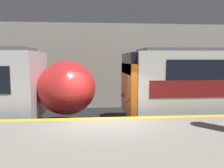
# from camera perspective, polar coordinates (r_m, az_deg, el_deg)

# --- Properties ---
(ground_plane) EXTENTS (120.00, 120.00, 0.00)m
(ground_plane) POSITION_cam_1_polar(r_m,az_deg,el_deg) (7.72, -2.31, -16.23)
(ground_plane) COLOR black
(platform) EXTENTS (40.00, 4.57, 1.05)m
(platform) POSITION_cam_1_polar(r_m,az_deg,el_deg) (5.43, -1.19, -20.42)
(platform) COLOR gray
(platform) RESTS_ON ground
(station_rear_barrier) EXTENTS (50.00, 0.15, 5.13)m
(station_rear_barrier) POSITION_cam_1_polar(r_m,az_deg,el_deg) (13.37, -3.55, 4.67)
(station_rear_barrier) COLOR #B2AD9E
(station_rear_barrier) RESTS_ON ground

